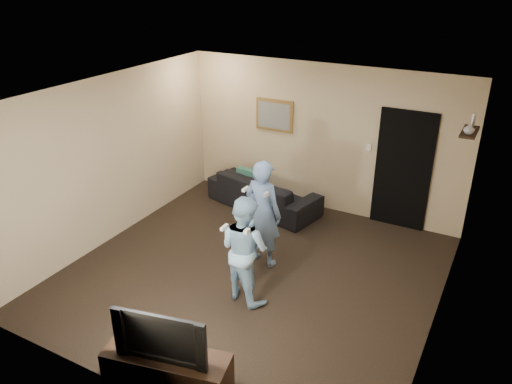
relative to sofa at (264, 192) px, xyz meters
The scene contains 19 objects.
ground 2.17m from the sofa, 66.75° to the right, with size 5.00×5.00×0.00m, color black.
ceiling 3.14m from the sofa, 66.75° to the right, with size 5.00×5.00×0.04m, color silver.
wall_back 1.41m from the sofa, 31.73° to the left, with size 5.00×0.04×2.60m, color tan.
wall_front 4.66m from the sofa, 79.26° to the right, with size 5.00×0.04×2.60m, color tan.
wall_left 2.76m from the sofa, 129.90° to the right, with size 0.04×5.00×2.60m, color tan.
wall_right 4.01m from the sofa, 30.54° to the right, with size 0.04×5.00×2.60m, color tan.
sofa is the anchor object (origin of this frame).
throw_pillow 0.38m from the sofa, behind, with size 0.41×0.13×0.41m, color #1B5144.
painting_frame 1.39m from the sofa, 95.87° to the left, with size 0.72×0.05×0.57m, color olive.
painting_canvas 1.38m from the sofa, 96.21° to the left, with size 0.62×0.01×0.47m, color slate.
doorway 2.45m from the sofa, 12.15° to the left, with size 0.90×0.06×2.00m, color black.
light_switch 2.03m from the sofa, 16.39° to the left, with size 0.08×0.02×0.12m, color silver.
wall_shelf 3.65m from the sofa, ahead, with size 0.20×0.60×0.03m, color black.
shelf_vase 3.71m from the sofa, ahead, with size 0.14×0.14×0.15m, color silver.
shelf_figurine 3.70m from the sofa, ahead, with size 0.06×0.06×0.18m, color silver.
tv_console 4.43m from the sofa, 75.20° to the right, with size 1.31×0.42×0.47m, color black.
television 4.46m from the sofa, 75.20° to the right, with size 0.98×0.13×0.56m, color black.
wii_player_left 1.89m from the sofa, 62.75° to the right, with size 0.63×0.52×1.62m.
wii_player_right 2.73m from the sofa, 67.59° to the right, with size 0.84×0.73×1.47m.
Camera 1 is at (2.93, -5.29, 4.08)m, focal length 35.00 mm.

